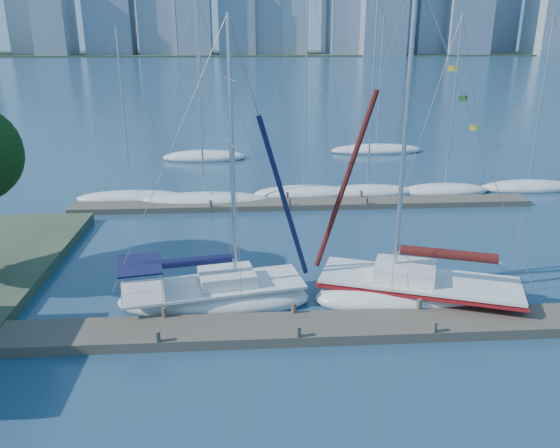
{
  "coord_description": "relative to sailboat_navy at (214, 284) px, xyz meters",
  "views": [
    {
      "loc": [
        -1.79,
        -18.05,
        10.7
      ],
      "look_at": [
        -0.33,
        4.0,
        3.01
      ],
      "focal_mm": 35.0,
      "sensor_mm": 36.0,
      "label": 1
    }
  ],
  "objects": [
    {
      "name": "bg_boat_3",
      "position": [
        9.97,
        15.99,
        -0.68
      ],
      "size": [
        6.94,
        2.67,
        14.08
      ],
      "rotation": [
        0.0,
        0.0,
        0.09
      ],
      "color": "silver",
      "rests_on": "ground"
    },
    {
      "name": "far_shore",
      "position": [
        3.18,
        317.47,
        -0.95
      ],
      "size": [
        800.0,
        100.0,
        1.5
      ],
      "primitive_type": "cube",
      "color": "#38472D",
      "rests_on": "ground"
    },
    {
      "name": "bg_boat_5",
      "position": [
        21.91,
        16.46,
        -0.69
      ],
      "size": [
        7.39,
        4.78,
        12.56
      ],
      "rotation": [
        0.0,
        0.0,
        0.4
      ],
      "color": "silver",
      "rests_on": "ground"
    },
    {
      "name": "sailboat_navy",
      "position": [
        0.0,
        0.0,
        0.0
      ],
      "size": [
        8.33,
        4.09,
        12.01
      ],
      "rotation": [
        0.0,
        0.0,
        0.19
      ],
      "color": "silver",
      "rests_on": "ground"
    },
    {
      "name": "bg_boat_6",
      "position": [
        -2.23,
        28.27,
        -0.64
      ],
      "size": [
        7.86,
        4.25,
        14.35
      ],
      "rotation": [
        0.0,
        0.0,
        -0.24
      ],
      "color": "silver",
      "rests_on": "ground"
    },
    {
      "name": "sailboat_maroon",
      "position": [
        8.57,
        -0.21,
        0.07
      ],
      "size": [
        9.23,
        5.66,
        13.44
      ],
      "rotation": [
        0.0,
        0.0,
        -0.34
      ],
      "color": "silver",
      "rests_on": "ground"
    },
    {
      "name": "near_dock",
      "position": [
        3.18,
        -2.53,
        -0.75
      ],
      "size": [
        26.0,
        2.0,
        0.4
      ],
      "primitive_type": "cube",
      "color": "#4E4539",
      "rests_on": "ground"
    },
    {
      "name": "bg_boat_0",
      "position": [
        -6.34,
        15.63,
        -0.72
      ],
      "size": [
        7.64,
        4.5,
        11.49
      ],
      "rotation": [
        0.0,
        0.0,
        -0.36
      ],
      "color": "silver",
      "rests_on": "ground"
    },
    {
      "name": "bg_boat_4",
      "position": [
        15.56,
        15.99,
        -0.69
      ],
      "size": [
        6.54,
        3.14,
        12.36
      ],
      "rotation": [
        0.0,
        0.0,
        0.17
      ],
      "color": "silver",
      "rests_on": "ground"
    },
    {
      "name": "ground",
      "position": [
        3.18,
        -2.53,
        -0.95
      ],
      "size": [
        700.0,
        700.0,
        0.0
      ],
      "primitive_type": "plane",
      "color": "navy",
      "rests_on": "ground"
    },
    {
      "name": "bg_boat_2",
      "position": [
        5.51,
        15.9,
        -0.66
      ],
      "size": [
        7.11,
        2.31,
        14.74
      ],
      "rotation": [
        0.0,
        0.0,
        0.01
      ],
      "color": "silver",
      "rests_on": "ground"
    },
    {
      "name": "bg_boat_7",
      "position": [
        14.01,
        30.4,
        -0.68
      ],
      "size": [
        9.0,
        5.77,
        12.76
      ],
      "rotation": [
        0.0,
        0.0,
        0.42
      ],
      "color": "silver",
      "rests_on": "ground"
    },
    {
      "name": "far_dock",
      "position": [
        5.18,
        13.47,
        -0.77
      ],
      "size": [
        30.0,
        1.8,
        0.36
      ],
      "primitive_type": "cube",
      "color": "#4E4539",
      "rests_on": "ground"
    },
    {
      "name": "bg_boat_1",
      "position": [
        -1.33,
        14.51,
        -0.69
      ],
      "size": [
        8.9,
        3.74,
        13.13
      ],
      "rotation": [
        0.0,
        0.0,
        0.17
      ],
      "color": "silver",
      "rests_on": "ground"
    }
  ]
}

